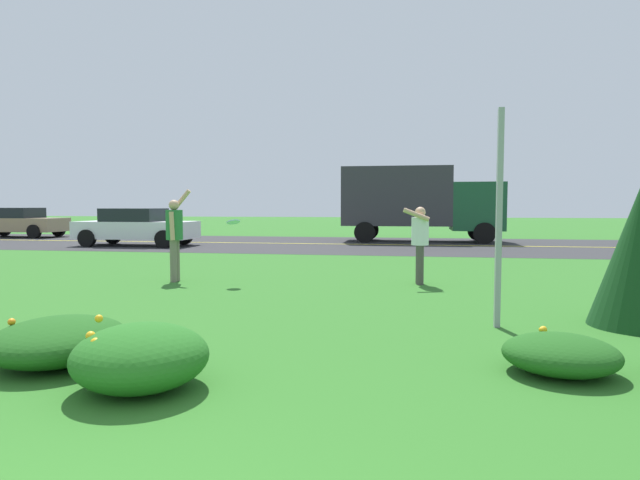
% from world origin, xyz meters
% --- Properties ---
extents(ground_plane, '(120.00, 120.00, 0.00)m').
position_xyz_m(ground_plane, '(0.00, 10.10, 0.00)').
color(ground_plane, '#2D6B23').
extents(highway_strip, '(120.00, 9.50, 0.01)m').
position_xyz_m(highway_strip, '(0.00, 20.19, 0.00)').
color(highway_strip, '#2D2D30').
rests_on(highway_strip, ground).
extents(highway_center_stripe, '(120.00, 0.16, 0.00)m').
position_xyz_m(highway_center_stripe, '(0.00, 20.19, 0.01)').
color(highway_center_stripe, yellow).
rests_on(highway_center_stripe, ground).
extents(daylily_clump_front_right, '(1.14, 1.14, 0.61)m').
position_xyz_m(daylily_clump_front_right, '(-0.59, 2.97, 0.28)').
color(daylily_clump_front_right, '#23661E').
rests_on(daylily_clump_front_right, ground).
extents(daylily_clump_front_center, '(1.28, 1.39, 0.45)m').
position_xyz_m(daylily_clump_front_center, '(-1.78, 3.55, 0.22)').
color(daylily_clump_front_center, '#1E5619').
rests_on(daylily_clump_front_center, ground).
extents(daylily_clump_mid_right, '(1.05, 0.97, 0.37)m').
position_xyz_m(daylily_clump_mid_right, '(3.04, 4.03, 0.18)').
color(daylily_clump_mid_right, '#1E5619').
rests_on(daylily_clump_mid_right, ground).
extents(sign_post_near_path, '(0.07, 0.10, 2.79)m').
position_xyz_m(sign_post_near_path, '(2.75, 5.93, 1.39)').
color(sign_post_near_path, '#93969B').
rests_on(sign_post_near_path, ground).
extents(person_thrower_green_shirt, '(0.45, 0.51, 1.90)m').
position_xyz_m(person_thrower_green_shirt, '(-3.14, 9.12, 1.01)').
color(person_thrower_green_shirt, '#287038').
rests_on(person_thrower_green_shirt, ground).
extents(person_catcher_white_shirt, '(0.52, 0.52, 1.54)m').
position_xyz_m(person_catcher_white_shirt, '(1.82, 9.59, 0.92)').
color(person_catcher_white_shirt, silver).
rests_on(person_catcher_white_shirt, ground).
extents(frisbee_pale_blue, '(0.28, 0.26, 0.15)m').
position_xyz_m(frisbee_pale_blue, '(-1.83, 9.00, 1.24)').
color(frisbee_pale_blue, '#ADD6E5').
extents(car_tan_leftmost, '(4.50, 2.00, 1.45)m').
position_xyz_m(car_tan_leftmost, '(-17.54, 22.33, 0.74)').
color(car_tan_leftmost, '#937F60').
rests_on(car_tan_leftmost, ground).
extents(car_white_center_left, '(4.50, 2.00, 1.45)m').
position_xyz_m(car_white_center_left, '(-8.89, 18.06, 0.74)').
color(car_white_center_left, silver).
rests_on(car_white_center_left, ground).
extents(box_truck_dark_green, '(6.70, 2.46, 3.20)m').
position_xyz_m(box_truck_dark_green, '(1.90, 22.33, 1.80)').
color(box_truck_dark_green, '#194C2D').
rests_on(box_truck_dark_green, ground).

